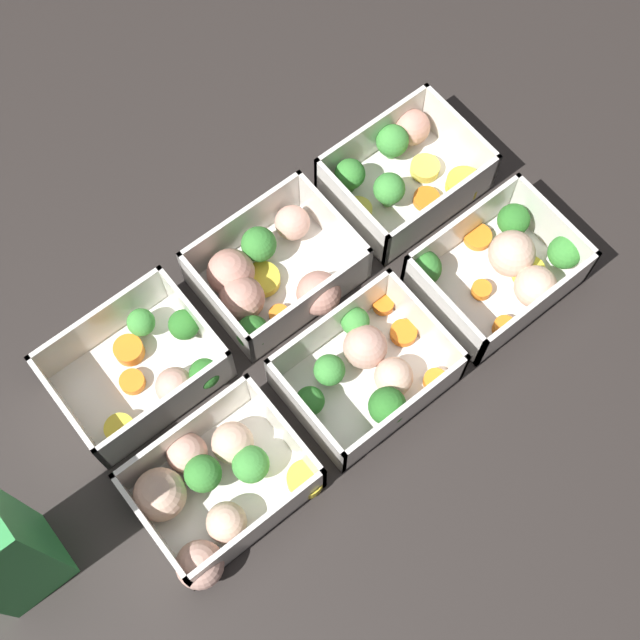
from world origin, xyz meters
The scene contains 7 objects.
ground_plane centered at (0.00, 0.00, 0.00)m, with size 4.00×4.00×0.00m, color #282321.
container_near_left centered at (-0.19, -0.07, 0.02)m, with size 0.18×0.14×0.06m.
container_near_center centered at (0.00, -0.07, 0.02)m, with size 0.16×0.13×0.06m.
container_near_right centered at (0.19, -0.07, 0.02)m, with size 0.16×0.13×0.06m.
container_far_left centered at (-0.16, 0.07, 0.02)m, with size 0.16×0.12×0.06m.
container_far_center centered at (-0.01, 0.07, 0.03)m, with size 0.16×0.13×0.06m.
container_far_right centered at (0.18, 0.08, 0.02)m, with size 0.16×0.14×0.06m.
Camera 1 is at (-0.21, -0.27, 0.85)m, focal length 50.00 mm.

